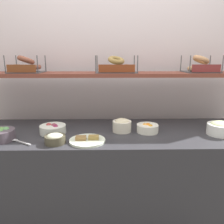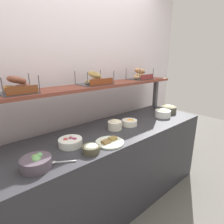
{
  "view_description": "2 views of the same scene",
  "coord_description": "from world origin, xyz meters",
  "views": [
    {
      "loc": [
        -0.05,
        -1.64,
        1.42
      ],
      "look_at": [
        -0.02,
        0.03,
        1.0
      ],
      "focal_mm": 35.95,
      "sensor_mm": 36.0,
      "label": 1
    },
    {
      "loc": [
        -1.12,
        -1.3,
        1.55
      ],
      "look_at": [
        0.06,
        0.05,
        1.02
      ],
      "focal_mm": 29.53,
      "sensor_mm": 36.0,
      "label": 2
    }
  ],
  "objects": [
    {
      "name": "ground_plane",
      "position": [
        0.0,
        0.0,
        0.0
      ],
      "size": [
        8.0,
        8.0,
        0.0
      ],
      "primitive_type": "plane",
      "color": "#595651"
    },
    {
      "name": "back_wall",
      "position": [
        0.0,
        0.55,
        1.2
      ],
      "size": [
        3.5,
        0.06,
        2.4
      ],
      "primitive_type": "cube",
      "color": "silver",
      "rests_on": "ground_plane"
    },
    {
      "name": "deli_counter",
      "position": [
        0.0,
        0.0,
        0.42
      ],
      "size": [
        2.3,
        0.7,
        0.85
      ],
      "primitive_type": "cube",
      "color": "#2D2D33",
      "rests_on": "ground_plane"
    },
    {
      "name": "shelf_riser_right",
      "position": [
        1.09,
        0.27,
        1.05
      ],
      "size": [
        0.05,
        0.05,
        0.4
      ],
      "primitive_type": "cube",
      "color": "#4C4C51",
      "rests_on": "deli_counter"
    },
    {
      "name": "upper_shelf",
      "position": [
        0.0,
        0.27,
        1.26
      ],
      "size": [
        2.26,
        0.32,
        0.03
      ],
      "primitive_type": "cube",
      "color": "brown",
      "rests_on": "shelf_riser_left"
    },
    {
      "name": "bowl_hummus",
      "position": [
        0.98,
        -0.03,
        0.9
      ],
      "size": [
        0.2,
        0.2,
        0.1
      ],
      "color": "#515042",
      "rests_on": "deli_counter"
    },
    {
      "name": "bowl_tuna_salad",
      "position": [
        -0.41,
        -0.24,
        0.88
      ],
      "size": [
        0.14,
        0.14,
        0.07
      ],
      "color": "#4B4634",
      "rests_on": "deli_counter"
    },
    {
      "name": "bowl_beet_salad",
      "position": [
        -0.47,
        -0.03,
        0.88
      ],
      "size": [
        0.19,
        0.19,
        0.08
      ],
      "color": "white",
      "rests_on": "deli_counter"
    },
    {
      "name": "bowl_fruit_salad",
      "position": [
        0.25,
        -0.02,
        0.88
      ],
      "size": [
        0.16,
        0.16,
        0.07
      ],
      "color": "white",
      "rests_on": "deli_counter"
    },
    {
      "name": "bowl_potato_salad",
      "position": [
        0.05,
        0.0,
        0.9
      ],
      "size": [
        0.14,
        0.14,
        0.1
      ],
      "color": "silver",
      "rests_on": "deli_counter"
    },
    {
      "name": "bowl_scallion_spread",
      "position": [
        0.77,
        -0.08,
        0.9
      ],
      "size": [
        0.19,
        0.19,
        0.1
      ],
      "color": "white",
      "rests_on": "deli_counter"
    },
    {
      "name": "bowl_veggie_mix",
      "position": [
        -0.8,
        -0.17,
        0.89
      ],
      "size": [
        0.2,
        0.2,
        0.09
      ],
      "color": "#4F444F",
      "rests_on": "deli_counter"
    },
    {
      "name": "serving_plate_white",
      "position": [
        -0.2,
        -0.21,
        0.86
      ],
      "size": [
        0.25,
        0.25,
        0.04
      ],
      "color": "white",
      "rests_on": "deli_counter"
    },
    {
      "name": "serving_spoon_near_plate",
      "position": [
        -0.66,
        -0.21,
        0.86
      ],
      "size": [
        0.16,
        0.11,
        0.01
      ],
      "color": "#B7B7BC",
      "rests_on": "deli_counter"
    },
    {
      "name": "bagel_basket_cinnamon_raisin",
      "position": [
        -0.73,
        0.27,
        1.33
      ],
      "size": [
        0.28,
        0.25,
        0.15
      ],
      "color": "#4C4C51",
      "rests_on": "upper_shelf"
    },
    {
      "name": "bagel_basket_everything",
      "position": [
        0.02,
        0.27,
        1.33
      ],
      "size": [
        0.34,
        0.25,
        0.14
      ],
      "color": "#4C4C51",
      "rests_on": "upper_shelf"
    },
    {
      "name": "bagel_basket_sesame",
      "position": [
        0.73,
        0.28,
        1.33
      ],
      "size": [
        0.27,
        0.25,
        0.15
      ],
      "color": "#4C4C51",
      "rests_on": "upper_shelf"
    }
  ]
}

